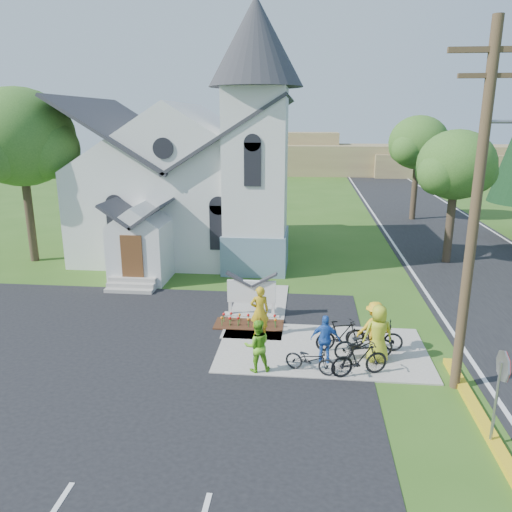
# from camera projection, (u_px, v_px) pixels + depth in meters

# --- Properties ---
(ground) EXTENTS (120.00, 120.00, 0.00)m
(ground) POSITION_uv_depth(u_px,v_px,m) (277.00, 355.00, 16.56)
(ground) COLOR #315919
(ground) RESTS_ON ground
(parking_lot) EXTENTS (20.00, 16.00, 0.02)m
(parking_lot) POSITION_uv_depth(u_px,v_px,m) (46.00, 373.00, 15.33)
(parking_lot) COLOR black
(parking_lot) RESTS_ON ground
(road) EXTENTS (8.00, 90.00, 0.02)m
(road) POSITION_uv_depth(u_px,v_px,m) (458.00, 249.00, 29.94)
(road) COLOR black
(road) RESTS_ON ground
(sidewalk) EXTENTS (7.00, 4.00, 0.05)m
(sidewalk) POSITION_uv_depth(u_px,v_px,m) (322.00, 349.00, 16.88)
(sidewalk) COLOR gray
(sidewalk) RESTS_ON ground
(church) EXTENTS (12.35, 12.00, 13.00)m
(church) POSITION_uv_depth(u_px,v_px,m) (193.00, 162.00, 27.66)
(church) COLOR silver
(church) RESTS_ON ground
(church_sign) EXTENTS (2.20, 0.40, 1.70)m
(church_sign) POSITION_uv_depth(u_px,v_px,m) (252.00, 292.00, 19.47)
(church_sign) COLOR gray
(church_sign) RESTS_ON ground
(flower_bed) EXTENTS (2.60, 1.10, 0.07)m
(flower_bed) POSITION_uv_depth(u_px,v_px,m) (249.00, 325.00, 18.87)
(flower_bed) COLOR #351F0E
(flower_bed) RESTS_ON ground
(utility_pole) EXTENTS (3.45, 0.28, 10.00)m
(utility_pole) POSITION_uv_depth(u_px,v_px,m) (478.00, 204.00, 13.14)
(utility_pole) COLOR #483724
(utility_pole) RESTS_ON ground
(stop_sign) EXTENTS (0.11, 0.76, 2.48)m
(stop_sign) POSITION_uv_depth(u_px,v_px,m) (501.00, 379.00, 11.52)
(stop_sign) COLOR gray
(stop_sign) RESTS_ON ground
(tree_lot_corner) EXTENTS (5.60, 5.60, 9.15)m
(tree_lot_corner) POSITION_uv_depth(u_px,v_px,m) (20.00, 138.00, 25.76)
(tree_lot_corner) COLOR #33271B
(tree_lot_corner) RESTS_ON ground
(tree_road_near) EXTENTS (4.00, 4.00, 7.05)m
(tree_road_near) POSITION_uv_depth(u_px,v_px,m) (456.00, 166.00, 25.82)
(tree_road_near) COLOR #33271B
(tree_road_near) RESTS_ON ground
(tree_road_mid) EXTENTS (4.40, 4.40, 7.80)m
(tree_road_mid) POSITION_uv_depth(u_px,v_px,m) (418.00, 143.00, 37.12)
(tree_road_mid) COLOR #33271B
(tree_road_mid) RESTS_ON ground
(distant_hills) EXTENTS (61.00, 10.00, 5.60)m
(distant_hills) POSITION_uv_depth(u_px,v_px,m) (326.00, 158.00, 69.63)
(distant_hills) COLOR olive
(distant_hills) RESTS_ON ground
(cyclist_0) EXTENTS (0.76, 0.59, 1.85)m
(cyclist_0) POSITION_uv_depth(u_px,v_px,m) (260.00, 311.00, 17.67)
(cyclist_0) COLOR #BC9416
(cyclist_0) RESTS_ON sidewalk
(bike_0) EXTENTS (1.70, 1.03, 0.84)m
(bike_0) POSITION_uv_depth(u_px,v_px,m) (310.00, 359.00, 15.23)
(bike_0) COLOR black
(bike_0) RESTS_ON sidewalk
(cyclist_1) EXTENTS (0.94, 0.81, 1.66)m
(cyclist_1) POSITION_uv_depth(u_px,v_px,m) (257.00, 346.00, 15.23)
(cyclist_1) COLOR #6BC024
(cyclist_1) RESTS_ON sidewalk
(bike_1) EXTENTS (1.84, 1.01, 1.06)m
(bike_1) POSITION_uv_depth(u_px,v_px,m) (341.00, 335.00, 16.69)
(bike_1) COLOR black
(bike_1) RESTS_ON sidewalk
(cyclist_2) EXTENTS (0.96, 0.46, 1.59)m
(cyclist_2) POSITION_uv_depth(u_px,v_px,m) (325.00, 339.00, 15.75)
(cyclist_2) COLOR blue
(cyclist_2) RESTS_ON sidewalk
(bike_2) EXTENTS (1.97, 0.90, 1.00)m
(bike_2) POSITION_uv_depth(u_px,v_px,m) (374.00, 335.00, 16.75)
(bike_2) COLOR black
(bike_2) RESTS_ON sidewalk
(cyclist_3) EXTENTS (1.26, 0.89, 1.77)m
(cyclist_3) POSITION_uv_depth(u_px,v_px,m) (374.00, 327.00, 16.42)
(cyclist_3) COLOR gold
(cyclist_3) RESTS_ON sidewalk
(bike_3) EXTENTS (1.89, 1.08, 1.10)m
(bike_3) POSITION_uv_depth(u_px,v_px,m) (359.00, 359.00, 14.99)
(bike_3) COLOR black
(bike_3) RESTS_ON sidewalk
(cyclist_4) EXTENTS (1.01, 0.75, 1.90)m
(cyclist_4) POSITION_uv_depth(u_px,v_px,m) (378.00, 334.00, 15.78)
(cyclist_4) COLOR #A9B321
(cyclist_4) RESTS_ON sidewalk
(bike_4) EXTENTS (2.05, 1.09, 1.03)m
(bike_4) POSITION_uv_depth(u_px,v_px,m) (364.00, 344.00, 16.05)
(bike_4) COLOR black
(bike_4) RESTS_ON sidewalk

